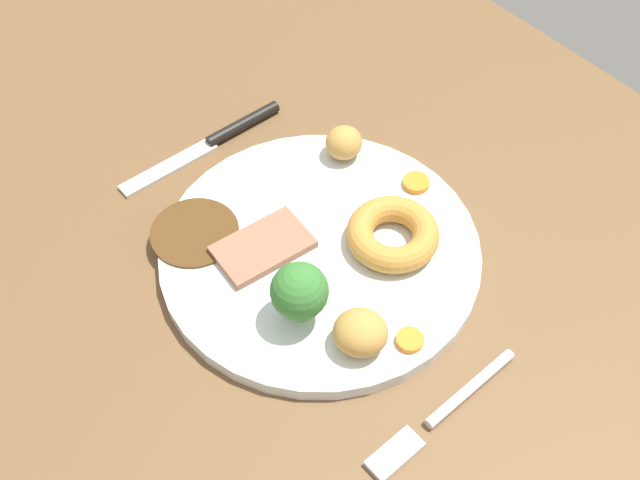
# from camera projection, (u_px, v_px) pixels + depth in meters

# --- Properties ---
(dining_table) EXTENTS (1.20, 0.84, 0.04)m
(dining_table) POSITION_uv_depth(u_px,v_px,m) (312.00, 284.00, 0.70)
(dining_table) COLOR brown
(dining_table) RESTS_ON ground
(dinner_plate) EXTENTS (0.28, 0.28, 0.01)m
(dinner_plate) POSITION_uv_depth(u_px,v_px,m) (320.00, 252.00, 0.69)
(dinner_plate) COLOR white
(dinner_plate) RESTS_ON dining_table
(gravy_pool) EXTENTS (0.08, 0.08, 0.00)m
(gravy_pool) POSITION_uv_depth(u_px,v_px,m) (195.00, 232.00, 0.69)
(gravy_pool) COLOR #563819
(gravy_pool) RESTS_ON dinner_plate
(meat_slice_main) EXTENTS (0.06, 0.09, 0.01)m
(meat_slice_main) POSITION_uv_depth(u_px,v_px,m) (263.00, 247.00, 0.68)
(meat_slice_main) COLOR #9E664C
(meat_slice_main) RESTS_ON dinner_plate
(yorkshire_pudding) EXTENTS (0.08, 0.08, 0.02)m
(yorkshire_pudding) POSITION_uv_depth(u_px,v_px,m) (393.00, 234.00, 0.68)
(yorkshire_pudding) COLOR #C68938
(yorkshire_pudding) RESTS_ON dinner_plate
(roast_potato_left) EXTENTS (0.06, 0.06, 0.03)m
(roast_potato_left) POSITION_uv_depth(u_px,v_px,m) (360.00, 332.00, 0.61)
(roast_potato_left) COLOR #BC8C42
(roast_potato_left) RESTS_ON dinner_plate
(roast_potato_right) EXTENTS (0.05, 0.05, 0.03)m
(roast_potato_right) POSITION_uv_depth(u_px,v_px,m) (344.00, 143.00, 0.75)
(roast_potato_right) COLOR #BC8C42
(roast_potato_right) RESTS_ON dinner_plate
(carrot_coin_front) EXTENTS (0.03, 0.03, 0.01)m
(carrot_coin_front) POSITION_uv_depth(u_px,v_px,m) (416.00, 183.00, 0.73)
(carrot_coin_front) COLOR orange
(carrot_coin_front) RESTS_ON dinner_plate
(carrot_coin_back) EXTENTS (0.02, 0.02, 0.01)m
(carrot_coin_back) POSITION_uv_depth(u_px,v_px,m) (410.00, 340.00, 0.62)
(carrot_coin_back) COLOR orange
(carrot_coin_back) RESTS_ON dinner_plate
(broccoli_floret) EXTENTS (0.05, 0.05, 0.06)m
(broccoli_floret) POSITION_uv_depth(u_px,v_px,m) (299.00, 292.00, 0.61)
(broccoli_floret) COLOR #8CB766
(broccoli_floret) RESTS_ON dinner_plate
(fork) EXTENTS (0.02, 0.15, 0.01)m
(fork) POSITION_uv_depth(u_px,v_px,m) (440.00, 414.00, 0.60)
(fork) COLOR silver
(fork) RESTS_ON dining_table
(knife) EXTENTS (0.02, 0.19, 0.01)m
(knife) POSITION_uv_depth(u_px,v_px,m) (217.00, 139.00, 0.78)
(knife) COLOR black
(knife) RESTS_ON dining_table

